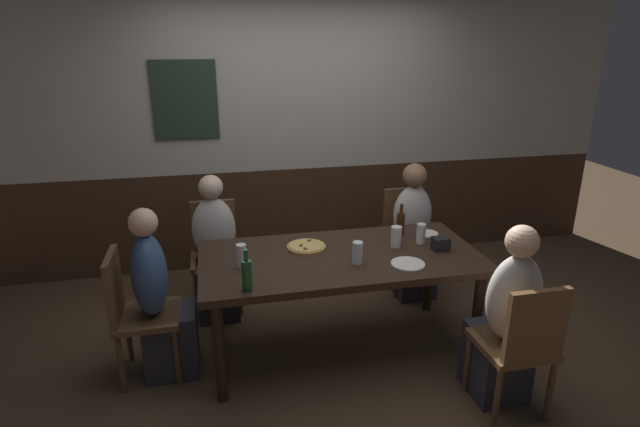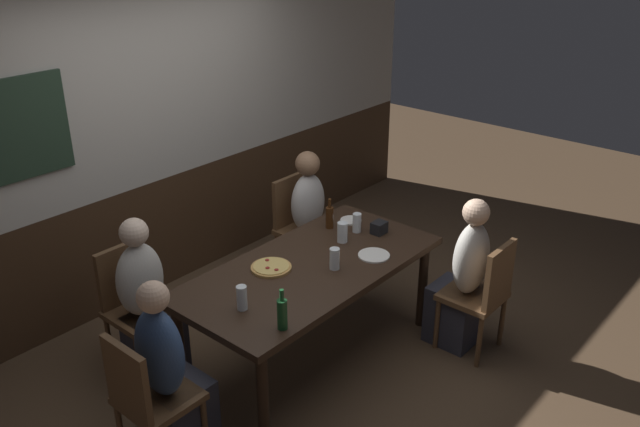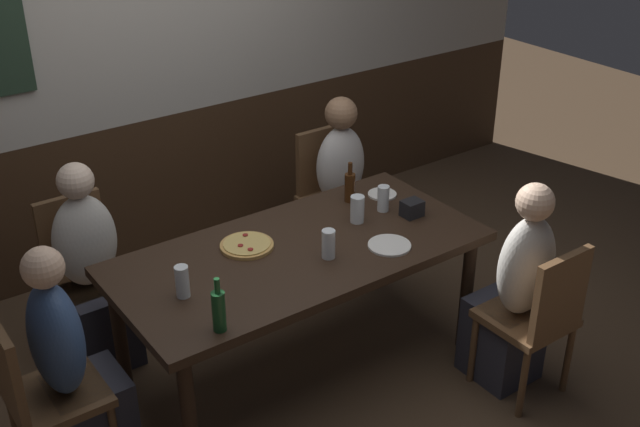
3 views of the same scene
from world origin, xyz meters
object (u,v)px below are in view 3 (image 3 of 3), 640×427
(person_right_near, at_px, (514,300))
(beer_glass_tall, at_px, (182,283))
(plate_white_large, at_px, (389,245))
(beer_bottle_green, at_px, (219,310))
(chair_right_far, at_px, (329,188))
(pizza, at_px, (247,245))
(chair_right_near, at_px, (539,314))
(person_head_west, at_px, (75,378))
(plate_white_small, at_px, (382,194))
(person_right_far, at_px, (344,198))
(chair_left_far, at_px, (82,266))
(person_left_far, at_px, (94,281))
(beer_glass_half, at_px, (383,200))
(condiment_caddy, at_px, (412,208))
(pint_glass_amber, at_px, (328,246))
(chair_head_west, at_px, (38,390))
(dining_table, at_px, (299,261))
(tumbler_water, at_px, (357,210))

(person_right_near, bearing_deg, beer_glass_tall, 156.10)
(beer_glass_tall, height_order, plate_white_large, beer_glass_tall)
(beer_glass_tall, distance_m, beer_bottle_green, 0.33)
(chair_right_far, distance_m, pizza, 1.29)
(chair_right_near, height_order, person_head_west, person_head_west)
(plate_white_small, bearing_deg, person_right_far, 78.02)
(chair_left_far, bearing_deg, beer_glass_tall, -79.89)
(person_left_far, relative_size, person_right_far, 1.00)
(beer_glass_half, height_order, condiment_caddy, beer_glass_half)
(beer_glass_half, bearing_deg, chair_right_near, -76.96)
(chair_left_far, height_order, person_right_far, person_right_far)
(chair_right_near, height_order, plate_white_large, chair_right_near)
(chair_right_near, relative_size, person_right_far, 0.76)
(person_left_far, bearing_deg, chair_left_far, 90.00)
(pint_glass_amber, bearing_deg, beer_glass_half, 23.17)
(chair_head_west, xyz_separation_m, beer_bottle_green, (0.70, -0.37, 0.35))
(pint_glass_amber, bearing_deg, pizza, 131.00)
(person_right_near, height_order, condiment_caddy, person_right_near)
(person_right_near, distance_m, pizza, 1.39)
(dining_table, xyz_separation_m, pint_glass_amber, (0.07, -0.15, 0.14))
(pizza, xyz_separation_m, beer_glass_half, (0.82, -0.09, 0.05))
(dining_table, distance_m, person_right_near, 1.11)
(beer_bottle_green, xyz_separation_m, condiment_caddy, (1.36, 0.31, -0.06))
(chair_head_west, relative_size, beer_glass_tall, 5.65)
(chair_head_west, relative_size, person_left_far, 0.76)
(chair_right_far, height_order, beer_glass_tall, beer_glass_tall)
(person_left_far, height_order, person_right_far, person_right_far)
(tumbler_water, relative_size, pint_glass_amber, 1.00)
(chair_left_far, relative_size, pint_glass_amber, 5.86)
(dining_table, bearing_deg, beer_glass_half, 7.22)
(person_right_near, xyz_separation_m, condiment_caddy, (-0.13, 0.65, 0.30))
(condiment_caddy, bearing_deg, pizza, 165.82)
(beer_glass_half, height_order, beer_bottle_green, beer_bottle_green)
(chair_left_far, distance_m, plate_white_large, 1.68)
(pizza, relative_size, plate_white_large, 1.24)
(person_right_near, relative_size, condiment_caddy, 10.58)
(person_head_west, height_order, person_right_far, person_head_west)
(chair_head_west, xyz_separation_m, pizza, (1.16, 0.17, 0.26))
(dining_table, bearing_deg, chair_head_west, 180.00)
(chair_right_far, relative_size, tumbler_water, 5.87)
(chair_head_west, relative_size, person_right_far, 0.76)
(dining_table, relative_size, beer_glass_half, 13.00)
(pizza, bearing_deg, plate_white_small, 3.58)
(person_head_west, bearing_deg, chair_right_near, -23.26)
(plate_white_large, bearing_deg, beer_glass_half, 55.14)
(chair_right_far, relative_size, plate_white_small, 5.34)
(chair_head_west, distance_m, person_right_near, 2.31)
(person_head_west, xyz_separation_m, beer_glass_tall, (0.53, -0.05, 0.32))
(dining_table, bearing_deg, plate_white_large, -32.86)
(chair_right_near, distance_m, tumbler_water, 1.07)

